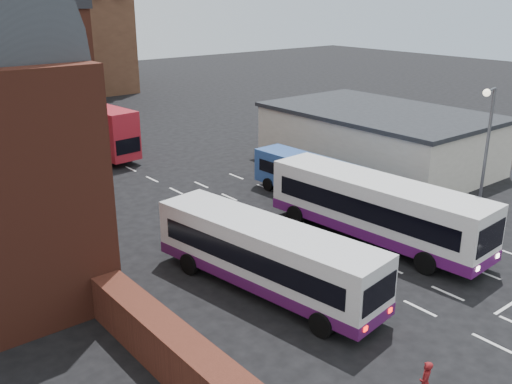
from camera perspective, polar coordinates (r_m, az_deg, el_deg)
ground at (r=25.45m, az=14.59°, el=-10.50°), size 180.00×180.00×0.00m
forecourt_wall at (r=20.26m, az=-8.46°, el=-15.45°), size 1.20×10.00×1.80m
cream_building at (r=43.85m, az=12.06°, el=5.37°), size 10.40×16.40×4.25m
castle_keep at (r=82.52m, az=-22.45°, el=13.44°), size 22.00×22.00×12.00m
bus_white_outbound at (r=24.70m, az=0.95°, el=-6.04°), size 4.13×11.49×3.07m
bus_white_inbound at (r=30.17m, az=11.90°, el=-1.32°), size 3.74×12.44×3.35m
bus_blue at (r=35.78m, az=6.17°, el=1.51°), size 2.69×9.56×2.59m
bus_red_double at (r=47.55m, az=-16.07°, el=6.13°), size 3.38×10.42×4.09m
street_lamp at (r=31.21m, az=21.94°, el=3.96°), size 1.61×0.60×8.08m
pedestrian_red at (r=19.65m, az=16.56°, el=-17.85°), size 0.66×0.57×1.54m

